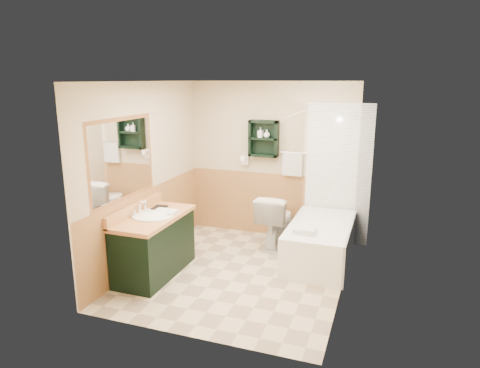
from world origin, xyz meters
name	(u,v)px	position (x,y,z in m)	size (l,w,h in m)	color
floor	(239,272)	(0.00, 0.00, 0.00)	(3.00, 3.00, 0.00)	beige
back_wall	(272,160)	(0.00, 1.52, 1.20)	(2.60, 0.04, 2.40)	beige
left_wall	(145,174)	(-1.32, 0.00, 1.20)	(0.04, 3.00, 2.40)	beige
right_wall	(349,191)	(1.32, 0.00, 1.20)	(0.04, 3.00, 2.40)	beige
ceiling	(239,80)	(0.00, 0.00, 2.42)	(2.60, 3.00, 0.04)	white
wainscot_left	(150,225)	(-1.29, 0.00, 0.50)	(2.98, 2.98, 1.00)	tan
wainscot_back	(270,204)	(0.00, 1.49, 0.50)	(2.58, 2.58, 1.00)	tan
mirror_frame	(122,159)	(-1.27, -0.55, 1.50)	(1.30, 1.30, 1.00)	#9C5E33
mirror_glass	(123,159)	(-1.27, -0.55, 1.50)	(1.20, 1.20, 0.90)	white
tile_right	(351,188)	(1.28, 0.75, 1.05)	(1.50, 1.50, 2.10)	white
tile_back	(338,175)	(1.03, 1.48, 1.05)	(0.95, 0.95, 2.10)	white
tile_accent	(354,122)	(1.27, 0.75, 1.90)	(1.50, 1.50, 0.10)	#12412E
wall_shelf	(264,139)	(-0.10, 1.41, 1.55)	(0.45, 0.15, 0.55)	black
hair_dryer	(245,160)	(-0.40, 1.43, 1.20)	(0.10, 0.24, 0.18)	white
towel_bar	(293,153)	(0.35, 1.45, 1.35)	(0.40, 0.06, 0.40)	silver
curtain_rod	(296,113)	(0.53, 0.75, 2.00)	(0.03, 0.03, 1.60)	silver
shower_curtain	(297,174)	(0.53, 0.92, 1.15)	(1.05, 1.05, 1.70)	beige
vanity	(154,245)	(-0.99, -0.38, 0.39)	(0.59, 1.22, 0.78)	black
bathtub	(320,242)	(0.93, 0.70, 0.27)	(0.81, 1.50, 0.54)	white
toilet	(276,221)	(0.21, 1.03, 0.40)	(0.45, 0.81, 0.79)	white
counter_towel	(165,212)	(-0.90, -0.26, 0.80)	(0.28, 0.22, 0.04)	silver
vanity_book	(153,200)	(-1.16, -0.10, 0.89)	(0.17, 0.02, 0.23)	black
tub_towel	(305,230)	(0.79, 0.28, 0.57)	(0.27, 0.22, 0.07)	silver
soap_bottle_a	(260,135)	(-0.15, 1.40, 1.60)	(0.07, 0.15, 0.07)	white
soap_bottle_b	(267,134)	(-0.05, 1.40, 1.61)	(0.10, 0.12, 0.10)	white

